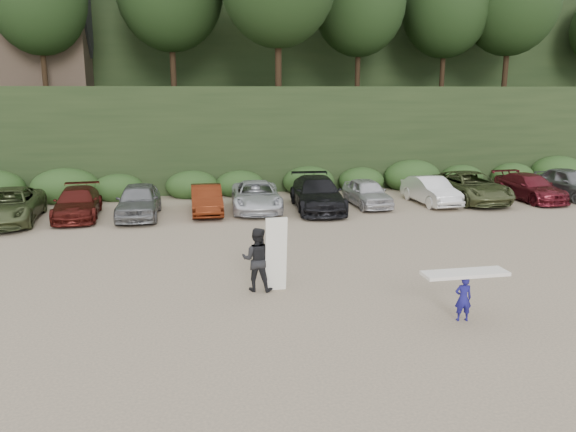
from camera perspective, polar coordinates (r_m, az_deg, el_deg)
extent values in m
plane|color=tan|center=(17.88, -1.69, -6.32)|extent=(120.00, 120.00, 0.00)
cube|color=black|center=(38.86, -7.40, 8.46)|extent=(80.00, 14.00, 6.00)
cube|color=black|center=(56.76, -8.99, 14.78)|extent=(90.00, 30.00, 16.00)
ellipsoid|color=black|center=(39.10, -7.76, 20.23)|extent=(66.00, 12.00, 10.00)
cube|color=#2B491E|center=(31.67, -7.23, 3.13)|extent=(46.20, 2.00, 1.20)
cube|color=brown|center=(41.71, -25.07, 14.57)|extent=(8.00, 6.00, 4.00)
imported|color=#4E5A34|center=(27.92, -26.60, 0.91)|extent=(2.75, 5.59, 1.52)
imported|color=#4F1612|center=(27.75, -20.60, 1.24)|extent=(2.08, 4.82, 1.38)
imported|color=slate|center=(26.95, -14.94, 1.52)|extent=(2.09, 4.72, 1.58)
imported|color=#5E210E|center=(27.19, -8.27, 1.67)|extent=(1.52, 4.13, 1.35)
imported|color=silver|center=(27.66, -3.24, 2.03)|extent=(2.76, 5.25, 1.41)
imported|color=black|center=(27.71, 2.98, 2.27)|extent=(2.72, 5.71, 1.61)
imported|color=silver|center=(28.90, 8.04, 2.37)|extent=(1.73, 4.11, 1.39)
imported|color=white|center=(30.06, 14.31, 2.52)|extent=(1.67, 4.34, 1.41)
imported|color=#4D5631|center=(31.37, 18.05, 2.84)|extent=(2.61, 5.60, 1.55)
imported|color=maroon|center=(32.83, 23.36, 2.68)|extent=(2.16, 4.86, 1.39)
imported|color=slate|center=(34.39, 26.81, 2.99)|extent=(2.03, 4.88, 1.65)
imported|color=navy|center=(15.21, 17.37, -8.00)|extent=(0.48, 0.35, 1.21)
cube|color=white|center=(14.99, 17.54, -5.58)|extent=(2.21, 0.64, 0.09)
imported|color=black|center=(16.57, -3.15, -4.41)|extent=(1.11, 0.98, 1.91)
cube|color=white|center=(16.43, -1.24, -3.92)|extent=(0.64, 0.34, 2.25)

